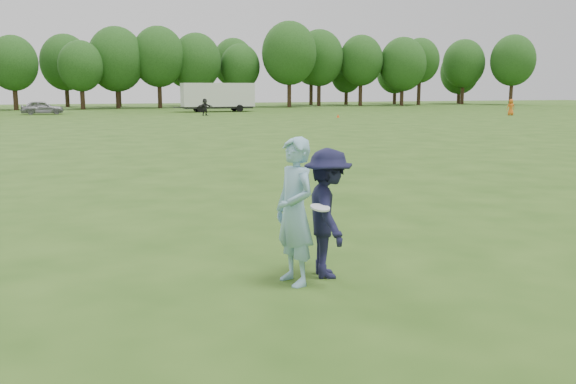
# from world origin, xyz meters

# --- Properties ---
(ground) EXTENTS (200.00, 200.00, 0.00)m
(ground) POSITION_xyz_m (0.00, 0.00, 0.00)
(ground) COLOR #294A14
(ground) RESTS_ON ground
(thrower) EXTENTS (0.64, 0.83, 2.04)m
(thrower) POSITION_xyz_m (0.08, -0.68, 1.02)
(thrower) COLOR #84B4CC
(thrower) RESTS_ON ground
(defender) EXTENTS (0.90, 1.31, 1.85)m
(defender) POSITION_xyz_m (0.64, -0.53, 0.93)
(defender) COLOR #171733
(defender) RESTS_ON ground
(player_far_c) EXTENTS (0.89, 0.72, 1.59)m
(player_far_c) POSITION_xyz_m (37.69, 41.16, 0.79)
(player_far_c) COLOR orange
(player_far_c) RESTS_ON ground
(player_far_d) EXTENTS (1.59, 1.12, 1.66)m
(player_far_d) POSITION_xyz_m (9.32, 50.53, 0.83)
(player_far_d) COLOR black
(player_far_d) RESTS_ON ground
(car_e) EXTENTS (4.22, 2.01, 1.39)m
(car_e) POSITION_xyz_m (-5.75, 58.57, 0.70)
(car_e) COLOR gray
(car_e) RESTS_ON ground
(field_cone) EXTENTS (0.28, 0.28, 0.30)m
(field_cone) POSITION_xyz_m (19.98, 42.79, 0.15)
(field_cone) COLOR #EB3F0C
(field_cone) RESTS_ON ground
(disc_in_play) EXTENTS (0.27, 0.27, 0.09)m
(disc_in_play) POSITION_xyz_m (0.37, -0.89, 1.09)
(disc_in_play) COLOR white
(disc_in_play) RESTS_ON ground
(cargo_trailer) EXTENTS (9.00, 2.75, 3.20)m
(cargo_trailer) POSITION_xyz_m (12.64, 59.61, 1.78)
(cargo_trailer) COLOR white
(cargo_trailer) RESTS_ON ground
(treeline) EXTENTS (130.35, 18.39, 11.74)m
(treeline) POSITION_xyz_m (2.81, 76.90, 6.26)
(treeline) COLOR #332114
(treeline) RESTS_ON ground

